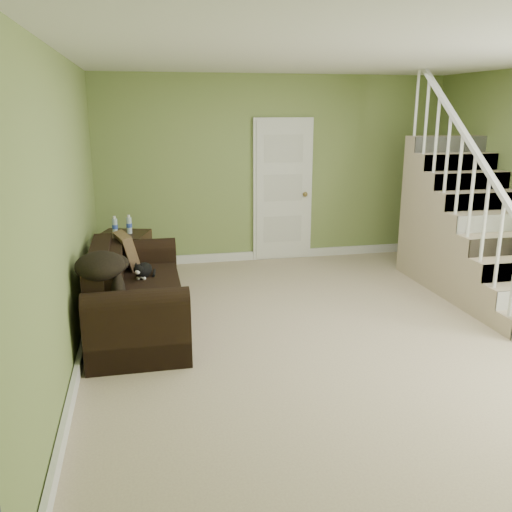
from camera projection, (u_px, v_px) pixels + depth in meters
name	position (u px, v px, depth m)	size (l,w,h in m)	color
floor	(340.00, 329.00, 5.43)	(5.00, 5.50, 0.01)	tan
ceiling	(352.00, 54.00, 4.75)	(5.00, 5.50, 0.01)	white
wall_back	(275.00, 170.00, 7.69)	(5.00, 0.04, 2.60)	#7C924E
wall_left	(67.00, 211.00, 4.59)	(0.04, 5.50, 2.60)	#7C924E
baseboard_back	(275.00, 254.00, 7.98)	(5.00, 0.04, 0.12)	white
baseboard_left	(83.00, 345.00, 4.93)	(0.04, 5.50, 0.12)	white
door	(283.00, 190.00, 7.74)	(0.86, 0.12, 2.02)	white
staircase	(469.00, 236.00, 6.57)	(1.00, 2.51, 2.82)	tan
sofa	(133.00, 298.00, 5.41)	(0.88, 2.05, 0.81)	black
side_table	(125.00, 259.00, 6.69)	(0.69, 0.69, 0.90)	black
cat	(144.00, 270.00, 5.61)	(0.24, 0.43, 0.21)	black
banana	(147.00, 297.00, 4.98)	(0.05, 0.19, 0.05)	gold
throw_pillow	(128.00, 252.00, 5.94)	(0.11, 0.43, 0.43)	#49321D
throw_blanket	(100.00, 266.00, 4.65)	(0.42, 0.55, 0.23)	black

